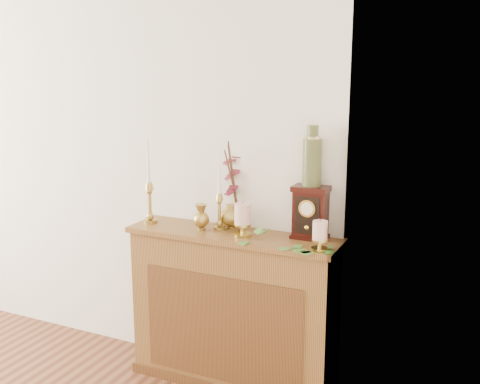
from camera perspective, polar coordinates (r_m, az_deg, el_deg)
The scene contains 10 objects.
console_shelf at distance 3.35m, azimuth -0.74°, elevation -12.28°, with size 1.24×0.34×0.93m.
candlestick_left at distance 3.38m, azimuth -9.18°, elevation -0.41°, with size 0.08×0.08×0.51m.
candlestick_center at distance 3.21m, azimuth -2.11°, elevation -1.38°, with size 0.07×0.07×0.43m.
bud_vase at distance 3.22m, azimuth -3.97°, elevation -2.61°, with size 0.09×0.09×0.15m.
ginger_jar at distance 3.27m, azimuth -0.76°, elevation 0.44°, with size 0.21×0.22×0.51m.
pillar_candle_left at distance 3.09m, azimuth 0.27°, elevation -2.67°, with size 0.10×0.10×0.20m.
pillar_candle_right at distance 2.88m, azimuth 8.12°, elevation -4.26°, with size 0.09×0.09×0.17m.
ivy_garland at distance 2.97m, azimuth 4.27°, elevation -5.05°, with size 0.47×0.21×0.09m.
mantel_clock at distance 3.07m, azimuth 7.17°, elevation -2.10°, with size 0.19×0.14×0.29m.
ceramic_vase at distance 3.01m, azimuth 7.34°, elevation 3.35°, with size 0.10×0.10×0.33m.
Camera 1 is at (2.73, -0.64, 1.83)m, focal length 42.00 mm.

